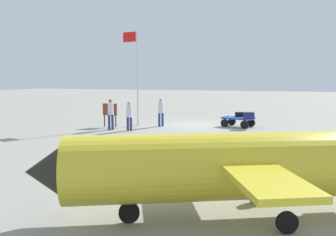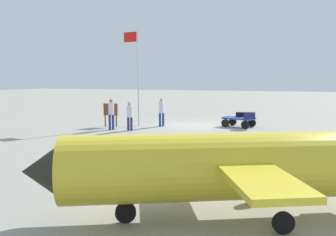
# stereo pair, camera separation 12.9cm
# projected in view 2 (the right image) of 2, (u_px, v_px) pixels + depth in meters

# --- Properties ---
(ground_plane) EXTENTS (120.00, 120.00, 0.00)m
(ground_plane) POSITION_uv_depth(u_px,v_px,m) (195.00, 125.00, 22.69)
(ground_plane) COLOR gray
(luggage_cart) EXTENTS (2.05, 1.62, 0.59)m
(luggage_cart) POSITION_uv_depth(u_px,v_px,m) (238.00, 120.00, 21.80)
(luggage_cart) COLOR #2643B0
(luggage_cart) RESTS_ON ground
(suitcase_navy) EXTENTS (0.70, 0.50, 0.39)m
(suitcase_navy) POSITION_uv_depth(u_px,v_px,m) (249.00, 116.00, 21.03)
(suitcase_navy) COLOR navy
(suitcase_navy) RESTS_ON luggage_cart
(suitcase_dark) EXTENTS (0.61, 0.41, 0.28)m
(suitcase_dark) POSITION_uv_depth(u_px,v_px,m) (240.00, 114.00, 22.13)
(suitcase_dark) COLOR black
(suitcase_dark) RESTS_ON luggage_cart
(worker_lead) EXTENTS (0.35, 0.35, 1.66)m
(worker_lead) POSITION_uv_depth(u_px,v_px,m) (130.00, 114.00, 20.23)
(worker_lead) COLOR navy
(worker_lead) RESTS_ON ground
(worker_trailing) EXTENTS (0.43, 0.43, 1.75)m
(worker_trailing) POSITION_uv_depth(u_px,v_px,m) (162.00, 110.00, 22.00)
(worker_trailing) COLOR navy
(worker_trailing) RESTS_ON ground
(worker_supervisor) EXTENTS (0.47, 0.47, 1.79)m
(worker_supervisor) POSITION_uv_depth(u_px,v_px,m) (111.00, 112.00, 20.53)
(worker_supervisor) COLOR navy
(worker_supervisor) RESTS_ON ground
(airplane_near) EXTENTS (7.95, 5.22, 3.06)m
(airplane_near) POSITION_uv_depth(u_px,v_px,m) (221.00, 166.00, 7.52)
(airplane_near) COLOR gold
(airplane_near) RESTS_ON ground
(flagpole) EXTENTS (1.04, 0.23, 5.91)m
(flagpole) POSITION_uv_depth(u_px,v_px,m) (137.00, 69.00, 22.05)
(flagpole) COLOR silver
(flagpole) RESTS_ON ground
(signboard) EXTENTS (0.91, 0.17, 1.44)m
(signboard) POSITION_uv_depth(u_px,v_px,m) (111.00, 112.00, 21.86)
(signboard) COLOR #4C3319
(signboard) RESTS_ON ground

